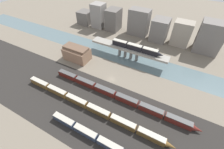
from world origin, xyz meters
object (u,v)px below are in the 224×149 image
train_yard_far (118,96)px  warehouse_building (77,53)px  train_on_bridge (136,48)px  train_yard_mid (90,107)px  train_yard_near (113,147)px

train_yard_far → warehouse_building: bearing=156.3°
train_on_bridge → warehouse_building: bearing=-154.0°
train_on_bridge → train_yard_mid: train_on_bridge is taller
train_on_bridge → train_yard_far: (4.79, -36.87, -8.73)m
train_yard_near → train_yard_mid: size_ratio=0.77×
train_yard_near → warehouse_building: 68.59m
train_on_bridge → train_yard_near: (15.09, -62.19, -8.80)m
train_yard_near → train_yard_mid: (-20.17, 12.13, 0.04)m
train_yard_far → warehouse_building: 46.31m
train_on_bridge → train_yard_far: 38.19m
train_yard_near → train_yard_mid: bearing=149.0°
train_yard_mid → warehouse_building: size_ratio=4.72×
train_yard_far → train_on_bridge: bearing=97.4°
train_yard_mid → train_yard_near: bearing=-31.0°
train_yard_far → warehouse_building: size_ratio=4.66×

